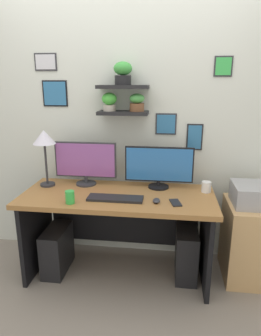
# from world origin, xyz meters

# --- Properties ---
(ground_plane) EXTENTS (8.00, 8.00, 0.00)m
(ground_plane) POSITION_xyz_m (0.00, 0.00, 0.00)
(ground_plane) COLOR gray
(back_wall_assembly) EXTENTS (4.40, 0.24, 2.70)m
(back_wall_assembly) POSITION_xyz_m (-0.00, 0.44, 1.36)
(back_wall_assembly) COLOR silver
(back_wall_assembly) RESTS_ON ground
(desk) EXTENTS (1.60, 0.68, 0.75)m
(desk) POSITION_xyz_m (0.00, 0.05, 0.54)
(desk) COLOR #9E6B38
(desk) RESTS_ON ground
(monitor_left) EXTENTS (0.55, 0.18, 0.39)m
(monitor_left) POSITION_xyz_m (-0.33, 0.22, 0.96)
(monitor_left) COLOR #2D2D33
(monitor_left) RESTS_ON desk
(monitor_right) EXTENTS (0.59, 0.18, 0.36)m
(monitor_right) POSITION_xyz_m (0.33, 0.22, 0.94)
(monitor_right) COLOR black
(monitor_right) RESTS_ON desk
(keyboard) EXTENTS (0.44, 0.14, 0.02)m
(keyboard) POSITION_xyz_m (-0.00, -0.12, 0.76)
(keyboard) COLOR black
(keyboard) RESTS_ON desk
(computer_mouse) EXTENTS (0.06, 0.09, 0.03)m
(computer_mouse) POSITION_xyz_m (0.33, -0.13, 0.77)
(computer_mouse) COLOR #2D2D33
(computer_mouse) RESTS_ON desk
(desk_lamp) EXTENTS (0.20, 0.20, 0.50)m
(desk_lamp) POSITION_xyz_m (-0.66, 0.14, 1.16)
(desk_lamp) COLOR #2D2D33
(desk_lamp) RESTS_ON desk
(cell_phone) EXTENTS (0.10, 0.15, 0.01)m
(cell_phone) POSITION_xyz_m (0.47, -0.13, 0.76)
(cell_phone) COLOR black
(cell_phone) RESTS_ON desk
(coffee_mug) EXTENTS (0.08, 0.08, 0.09)m
(coffee_mug) POSITION_xyz_m (0.73, 0.15, 0.80)
(coffee_mug) COLOR white
(coffee_mug) RESTS_ON desk
(pen_cup) EXTENTS (0.07, 0.07, 0.10)m
(pen_cup) POSITION_xyz_m (-0.33, -0.24, 0.80)
(pen_cup) COLOR green
(pen_cup) RESTS_ON desk
(drawer_cabinet) EXTENTS (0.44, 0.50, 0.67)m
(drawer_cabinet) POSITION_xyz_m (1.13, 0.11, 0.34)
(drawer_cabinet) COLOR tan
(drawer_cabinet) RESTS_ON ground
(printer) EXTENTS (0.38, 0.34, 0.17)m
(printer) POSITION_xyz_m (1.13, 0.11, 0.76)
(printer) COLOR #9E9EA3
(printer) RESTS_ON drawer_cabinet
(computer_tower_left) EXTENTS (0.18, 0.40, 0.40)m
(computer_tower_left) POSITION_xyz_m (-0.55, -0.02, 0.20)
(computer_tower_left) COLOR black
(computer_tower_left) RESTS_ON ground
(computer_tower_right) EXTENTS (0.18, 0.40, 0.44)m
(computer_tower_right) POSITION_xyz_m (0.59, 0.05, 0.22)
(computer_tower_right) COLOR black
(computer_tower_right) RESTS_ON ground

